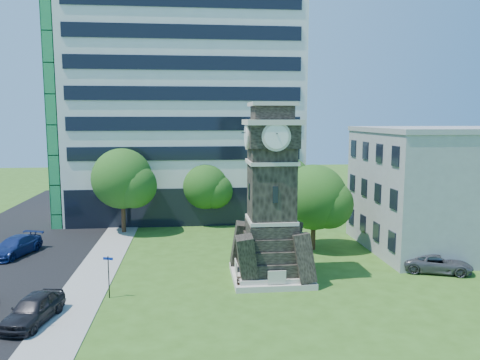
{
  "coord_description": "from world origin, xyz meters",
  "views": [
    {
      "loc": [
        -2.37,
        -29.29,
        11.2
      ],
      "look_at": [
        1.22,
        5.74,
        6.5
      ],
      "focal_mm": 35.0,
      "sensor_mm": 36.0,
      "label": 1
    }
  ],
  "objects": [
    {
      "name": "car_east_lot",
      "position": [
        15.3,
        2.08,
        0.68
      ],
      "size": [
        5.35,
        3.7,
        1.36
      ],
      "primitive_type": "imported",
      "rotation": [
        0.0,
        0.0,
        1.24
      ],
      "color": "#49494E",
      "rests_on": "ground"
    },
    {
      "name": "office_tall",
      "position": [
        -3.2,
        25.84,
        14.22
      ],
      "size": [
        26.2,
        15.11,
        28.6
      ],
      "color": "white",
      "rests_on": "ground"
    },
    {
      "name": "car_street_south",
      "position": [
        -11.17,
        -3.79,
        0.78
      ],
      "size": [
        2.73,
        4.87,
        1.57
      ],
      "primitive_type": "imported",
      "rotation": [
        0.0,
        0.0,
        -0.2
      ],
      "color": "black",
      "rests_on": "ground"
    },
    {
      "name": "tree_east",
      "position": [
        7.89,
        8.79,
        4.36
      ],
      "size": [
        6.1,
        5.54,
        7.32
      ],
      "rotation": [
        0.0,
        0.0,
        0.31
      ],
      "color": "#332114",
      "rests_on": "ground"
    },
    {
      "name": "office_low",
      "position": [
        19.97,
        8.0,
        5.21
      ],
      "size": [
        15.2,
        12.2,
        10.4
      ],
      "color": "#999C9E",
      "rests_on": "ground"
    },
    {
      "name": "sidewalk",
      "position": [
        -9.5,
        5.0,
        0.03
      ],
      "size": [
        3.0,
        70.0,
        0.06
      ],
      "primitive_type": "cube",
      "color": "gray",
      "rests_on": "ground"
    },
    {
      "name": "ground",
      "position": [
        0.0,
        0.0,
        0.0
      ],
      "size": [
        160.0,
        160.0,
        0.0
      ],
      "primitive_type": "plane",
      "color": "#325618",
      "rests_on": "ground"
    },
    {
      "name": "clock_tower",
      "position": [
        3.0,
        2.0,
        5.28
      ],
      "size": [
        5.4,
        5.4,
        12.22
      ],
      "color": "beige",
      "rests_on": "ground"
    },
    {
      "name": "car_street_north",
      "position": [
        -16.9,
        9.53,
        0.76
      ],
      "size": [
        3.64,
        5.67,
        1.53
      ],
      "primitive_type": "imported",
      "rotation": [
        0.0,
        0.0,
        -0.31
      ],
      "color": "navy",
      "rests_on": "ground"
    },
    {
      "name": "tree_nc",
      "position": [
        -0.98,
        19.38,
        3.94
      ],
      "size": [
        5.5,
        5.0,
        6.6
      ],
      "rotation": [
        0.0,
        0.0,
        0.12
      ],
      "color": "#332114",
      "rests_on": "ground"
    },
    {
      "name": "street_sign",
      "position": [
        -7.66,
        -0.56,
        1.69
      ],
      "size": [
        0.65,
        0.06,
        2.7
      ],
      "rotation": [
        0.0,
        0.0,
        -0.28
      ],
      "color": "black",
      "rests_on": "ground"
    },
    {
      "name": "park_bench",
      "position": [
        1.26,
        -0.0,
        0.45
      ],
      "size": [
        1.66,
        0.44,
        0.86
      ],
      "rotation": [
        0.0,
        0.0,
        -0.03
      ],
      "color": "black",
      "rests_on": "ground"
    },
    {
      "name": "tree_nw",
      "position": [
        -9.08,
        16.51,
        5.14
      ],
      "size": [
        6.45,
        5.86,
        8.28
      ],
      "rotation": [
        0.0,
        0.0,
        -0.07
      ],
      "color": "#332114",
      "rests_on": "ground"
    },
    {
      "name": "tree_ne",
      "position": [
        7.65,
        18.91,
        4.41
      ],
      "size": [
        5.55,
        5.04,
        7.12
      ],
      "rotation": [
        0.0,
        0.0,
        0.26
      ],
      "color": "#332114",
      "rests_on": "ground"
    }
  ]
}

